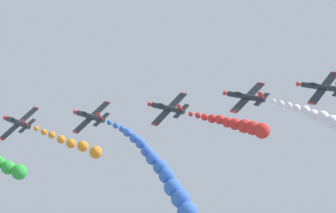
% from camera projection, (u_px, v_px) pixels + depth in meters
% --- Properties ---
extents(smoke_trail_lead, '(5.43, 19.54, 3.86)m').
position_uv_depth(smoke_trail_lead, '(0.00, 163.00, 92.12)').
color(smoke_trail_lead, green).
extents(airplane_left_inner, '(8.13, 10.35, 5.64)m').
position_uv_depth(airplane_left_inner, '(17.00, 122.00, 106.39)').
color(airplane_left_inner, '#23282D').
extents(smoke_trail_left_inner, '(5.27, 15.93, 3.74)m').
position_uv_depth(smoke_trail_left_inner, '(77.00, 145.00, 94.74)').
color(smoke_trail_left_inner, orange).
extents(airplane_right_inner, '(8.21, 10.35, 5.51)m').
position_uv_depth(airplane_right_inner, '(90.00, 116.00, 107.64)').
color(airplane_right_inner, '#23282D').
extents(smoke_trail_right_inner, '(4.15, 27.25, 14.28)m').
position_uv_depth(smoke_trail_right_inner, '(172.00, 189.00, 89.02)').
color(smoke_trail_right_inner, blue).
extents(airplane_left_outer, '(8.09, 10.35, 5.69)m').
position_uv_depth(airplane_left_outer, '(167.00, 108.00, 106.20)').
color(airplane_left_outer, '#23282D').
extents(smoke_trail_left_outer, '(3.78, 17.21, 2.89)m').
position_uv_depth(smoke_trail_left_outer, '(241.00, 126.00, 93.47)').
color(smoke_trail_left_outer, red).
extents(airplane_right_outer, '(8.40, 10.35, 5.20)m').
position_uv_depth(airplane_right_outer, '(245.00, 96.00, 105.60)').
color(airplane_right_outer, '#23282D').
extents(airplane_trailing, '(7.98, 10.35, 5.87)m').
position_uv_depth(airplane_trailing, '(321.00, 87.00, 106.28)').
color(airplane_trailing, '#23282D').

